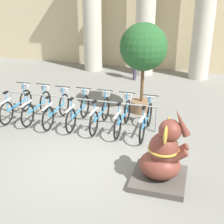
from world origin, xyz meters
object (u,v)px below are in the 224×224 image
at_px(bicycle_1, 37,106).
at_px(potted_tree, 143,50).
at_px(elephant_statue, 162,158).
at_px(bicycle_0, 17,104).
at_px(bicycle_6, 146,120).
at_px(bicycle_3, 79,111).
at_px(bicycle_4, 100,114).
at_px(bicycle_2, 57,109).
at_px(person_pedestrian, 135,54).
at_px(bicycle_5, 123,116).

relative_size(bicycle_1, potted_tree, 0.64).
bearing_deg(bicycle_1, elephant_statue, -28.34).
relative_size(bicycle_0, bicycle_6, 1.00).
relative_size(bicycle_3, bicycle_4, 1.00).
relative_size(bicycle_1, elephant_statue, 1.05).
relative_size(bicycle_3, potted_tree, 0.64).
relative_size(bicycle_0, bicycle_1, 1.00).
xyz_separation_m(bicycle_2, person_pedestrian, (1.31, 4.77, 0.67)).
xyz_separation_m(bicycle_6, elephant_statue, (0.72, -2.12, 0.17)).
height_order(bicycle_4, elephant_statue, elephant_statue).
bearing_deg(bicycle_5, bicycle_1, 179.64).
height_order(bicycle_0, bicycle_2, same).
distance_m(bicycle_1, bicycle_4, 2.00).
height_order(bicycle_2, bicycle_6, same).
distance_m(bicycle_3, person_pedestrian, 4.82).
bearing_deg(bicycle_3, bicycle_4, -0.11).
bearing_deg(elephant_statue, bicycle_0, 155.62).
distance_m(bicycle_4, bicycle_6, 1.34).
bearing_deg(bicycle_5, bicycle_2, -179.14).
relative_size(bicycle_0, bicycle_5, 1.00).
height_order(elephant_statue, person_pedestrian, person_pedestrian).
relative_size(bicycle_3, elephant_statue, 1.05).
bearing_deg(bicycle_2, bicycle_5, 0.86).
height_order(bicycle_1, bicycle_6, same).
height_order(bicycle_1, person_pedestrian, person_pedestrian).
height_order(bicycle_5, bicycle_6, same).
height_order(bicycle_6, elephant_statue, elephant_statue).
bearing_deg(bicycle_4, bicycle_3, 179.89).
bearing_deg(elephant_statue, potted_tree, 107.51).
relative_size(bicycle_6, elephant_statue, 1.05).
bearing_deg(bicycle_0, person_pedestrian, 61.05).
xyz_separation_m(bicycle_0, elephant_statue, (4.72, -2.14, 0.17)).
bearing_deg(bicycle_2, bicycle_0, 179.97).
xyz_separation_m(bicycle_1, bicycle_4, (2.00, -0.00, 0.00)).
bearing_deg(bicycle_6, bicycle_2, 179.63).
xyz_separation_m(bicycle_2, bicycle_4, (1.34, 0.04, 0.00)).
distance_m(bicycle_3, bicycle_4, 0.67).
distance_m(bicycle_1, bicycle_2, 0.67).
height_order(bicycle_4, bicycle_5, same).
distance_m(bicycle_2, potted_tree, 3.11).
height_order(bicycle_2, bicycle_4, same).
height_order(bicycle_4, person_pedestrian, person_pedestrian).
bearing_deg(bicycle_5, bicycle_4, 178.93).
bearing_deg(bicycle_0, potted_tree, 22.34).
relative_size(bicycle_5, potted_tree, 0.64).
distance_m(bicycle_4, person_pedestrian, 4.78).
height_order(person_pedestrian, potted_tree, potted_tree).
relative_size(bicycle_1, bicycle_6, 1.00).
xyz_separation_m(bicycle_1, bicycle_2, (0.67, -0.05, 0.00)).
bearing_deg(bicycle_3, person_pedestrian, 82.32).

